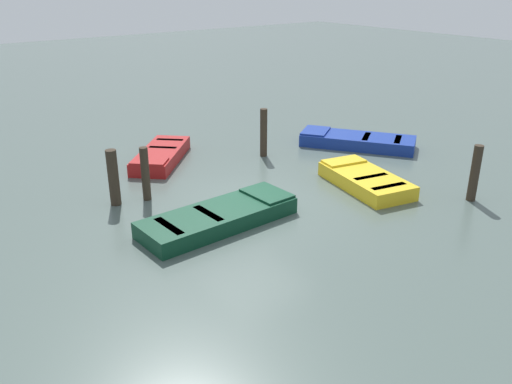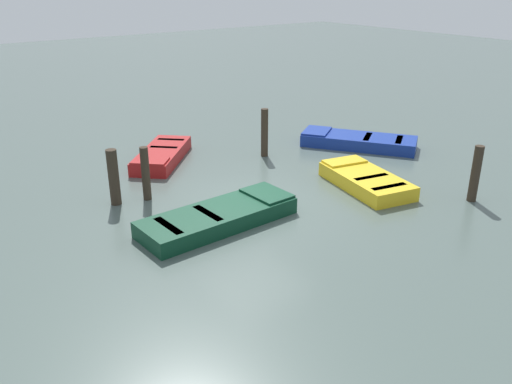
{
  "view_description": "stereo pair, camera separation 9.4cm",
  "coord_description": "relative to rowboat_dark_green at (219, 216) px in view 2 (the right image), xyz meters",
  "views": [
    {
      "loc": [
        7.69,
        10.2,
        5.65
      ],
      "look_at": [
        0.0,
        0.0,
        0.35
      ],
      "focal_mm": 37.34,
      "sensor_mm": 36.0,
      "label": 1
    },
    {
      "loc": [
        7.62,
        10.26,
        5.65
      ],
      "look_at": [
        0.0,
        0.0,
        0.35
      ],
      "focal_mm": 37.34,
      "sensor_mm": 36.0,
      "label": 2
    }
  ],
  "objects": [
    {
      "name": "mooring_piling_mid_left",
      "position": [
        0.71,
        -2.46,
        0.51
      ],
      "size": [
        0.22,
        0.22,
        1.46
      ],
      "primitive_type": "cylinder",
      "color": "#33281E",
      "rests_on": "ground_plane"
    },
    {
      "name": "rowboat_red",
      "position": [
        -1.04,
        -4.99,
        0.0
      ],
      "size": [
        3.01,
        3.07,
        0.46
      ],
      "rotation": [
        0.0,
        0.0,
        0.81
      ],
      "color": "maroon",
      "rests_on": "ground_plane"
    },
    {
      "name": "rowboat_blue",
      "position": [
        -7.24,
        -2.33,
        0.0
      ],
      "size": [
        3.28,
        3.94,
        0.46
      ],
      "rotation": [
        0.0,
        0.0,
        5.31
      ],
      "color": "navy",
      "rests_on": "ground_plane"
    },
    {
      "name": "rowboat_yellow",
      "position": [
        -4.63,
        0.44,
        0.0
      ],
      "size": [
        1.94,
        3.09,
        0.46
      ],
      "rotation": [
        0.0,
        0.0,
        4.5
      ],
      "color": "gold",
      "rests_on": "ground_plane"
    },
    {
      "name": "ground_plane",
      "position": [
        -1.42,
        -0.44,
        -0.22
      ],
      "size": [
        80.0,
        80.0,
        0.0
      ],
      "primitive_type": "plane",
      "color": "#4C5B56"
    },
    {
      "name": "rowboat_dark_green",
      "position": [
        0.0,
        0.0,
        0.0
      ],
      "size": [
        3.94,
        1.52,
        0.46
      ],
      "rotation": [
        0.0,
        0.0,
        3.18
      ],
      "color": "#0C3823",
      "rests_on": "ground_plane"
    },
    {
      "name": "mooring_piling_near_right",
      "position": [
        1.51,
        -2.65,
        0.53
      ],
      "size": [
        0.28,
        0.28,
        1.49
      ],
      "primitive_type": "cylinder",
      "color": "#33281E",
      "rests_on": "ground_plane"
    },
    {
      "name": "mooring_piling_far_right",
      "position": [
        -4.02,
        -3.48,
        0.58
      ],
      "size": [
        0.23,
        0.23,
        1.59
      ],
      "primitive_type": "cylinder",
      "color": "#33281E",
      "rests_on": "ground_plane"
    },
    {
      "name": "mooring_piling_center",
      "position": [
        -6.18,
        2.78,
        0.55
      ],
      "size": [
        0.24,
        0.24,
        1.52
      ],
      "primitive_type": "cylinder",
      "color": "#33281E",
      "rests_on": "ground_plane"
    }
  ]
}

